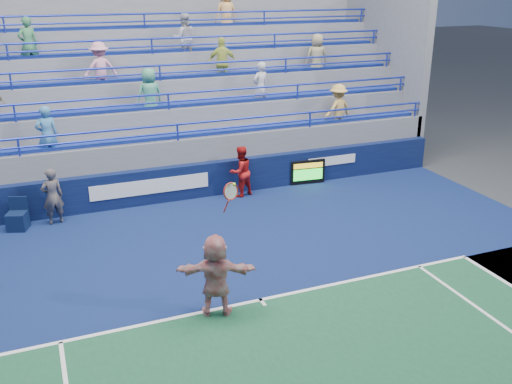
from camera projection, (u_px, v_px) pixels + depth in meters
name	position (u px, v px, depth m)	size (l,w,h in m)	color
ground	(261.00, 301.00, 12.22)	(120.00, 120.00, 0.00)	#333538
sponsor_wall	(182.00, 182.00, 17.68)	(18.00, 0.32, 1.10)	#0A113B
bleacher_stand	(153.00, 124.00, 20.61)	(18.00, 5.60, 6.13)	slate
serve_speed_board	(307.00, 172.00, 19.05)	(1.21, 0.24, 0.83)	black
judge_chair	(18.00, 220.00, 15.61)	(0.64, 0.65, 0.89)	#0B1838
tennis_player	(216.00, 275.00, 11.45)	(1.71, 1.05, 2.83)	silver
line_judge	(52.00, 196.00, 15.80)	(0.60, 0.39, 1.63)	#131936
ball_girl	(241.00, 172.00, 17.85)	(0.79, 0.62, 1.63)	red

